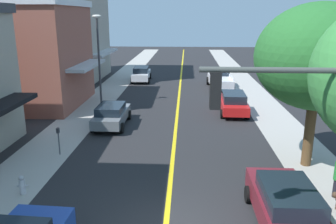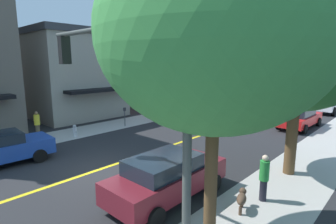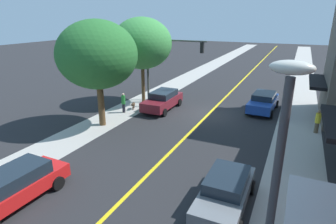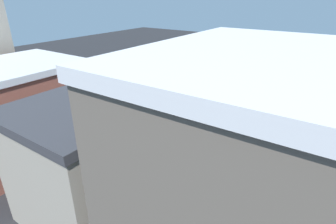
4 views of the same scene
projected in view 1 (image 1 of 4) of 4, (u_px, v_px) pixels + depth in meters
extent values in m
cube|color=black|center=(1.00, 107.00, 16.57)|extent=(1.32, 5.40, 0.24)
cube|color=#935142|center=(6.00, 57.00, 26.72)|extent=(11.42, 8.25, 7.56)
cube|color=silver|center=(0.00, 3.00, 25.63)|extent=(11.72, 8.55, 0.50)
cube|color=#B7BABF|center=(87.00, 65.00, 26.55)|extent=(1.35, 6.27, 0.24)
cube|color=#A39989|center=(56.00, 12.00, 36.66)|extent=(9.01, 10.53, 14.46)
cube|color=#B7BABF|center=(105.00, 53.00, 37.54)|extent=(1.23, 8.01, 0.24)
cylinder|color=brown|center=(309.00, 134.00, 15.99)|extent=(0.47, 0.47, 3.06)
ellipsoid|color=#286B2D|center=(318.00, 57.00, 15.01)|extent=(5.53, 5.53, 4.70)
cylinder|color=silver|center=(22.00, 187.00, 13.62)|extent=(0.24, 0.24, 0.62)
sphere|color=#B2B2B7|center=(21.00, 178.00, 13.52)|extent=(0.22, 0.22, 0.22)
cylinder|color=#B2B2B7|center=(18.00, 186.00, 13.62)|extent=(0.10, 0.10, 0.10)
cylinder|color=#B2B2B7|center=(26.00, 186.00, 13.60)|extent=(0.10, 0.10, 0.10)
cylinder|color=#4C4C51|center=(59.00, 144.00, 17.45)|extent=(0.07, 0.07, 1.17)
cube|color=#2D2D33|center=(58.00, 130.00, 17.25)|extent=(0.12, 0.18, 0.26)
cylinder|color=#474C47|center=(320.00, 70.00, 7.99)|extent=(5.61, 0.14, 0.14)
cube|color=black|center=(215.00, 90.00, 8.25)|extent=(0.26, 0.32, 0.90)
sphere|color=red|center=(216.00, 78.00, 8.17)|extent=(0.20, 0.20, 0.20)
sphere|color=yellow|center=(215.00, 90.00, 8.25)|extent=(0.20, 0.20, 0.20)
sphere|color=green|center=(215.00, 102.00, 8.33)|extent=(0.20, 0.20, 0.20)
cylinder|color=#38383D|center=(99.00, 63.00, 26.39)|extent=(0.16, 0.16, 6.68)
ellipsoid|color=silver|center=(97.00, 16.00, 25.44)|extent=(0.70, 0.36, 0.24)
cube|color=red|center=(233.00, 104.00, 25.08)|extent=(1.91, 4.84, 0.63)
cube|color=#19232D|center=(234.00, 97.00, 24.69)|extent=(1.64, 2.63, 0.57)
cylinder|color=black|center=(219.00, 103.00, 26.76)|extent=(0.24, 0.65, 0.64)
cylinder|color=black|center=(242.00, 103.00, 26.62)|extent=(0.24, 0.65, 0.64)
cylinder|color=black|center=(222.00, 114.00, 23.72)|extent=(0.24, 0.65, 0.64)
cylinder|color=black|center=(248.00, 114.00, 23.58)|extent=(0.24, 0.65, 0.64)
cube|color=maroon|center=(285.00, 208.00, 11.41)|extent=(1.86, 4.67, 0.75)
cube|color=#19232D|center=(289.00, 194.00, 11.01)|extent=(1.64, 2.52, 0.52)
cylinder|color=black|center=(248.00, 194.00, 13.04)|extent=(0.22, 0.64, 0.64)
cylinder|color=black|center=(298.00, 195.00, 12.94)|extent=(0.22, 0.64, 0.64)
cube|color=silver|center=(141.00, 75.00, 37.20)|extent=(1.93, 4.71, 0.70)
cube|color=#19232D|center=(141.00, 70.00, 36.80)|extent=(1.63, 2.57, 0.55)
cylinder|color=black|center=(135.00, 76.00, 38.77)|extent=(0.25, 0.65, 0.64)
cylinder|color=black|center=(150.00, 76.00, 38.76)|extent=(0.25, 0.65, 0.64)
cylinder|color=black|center=(132.00, 81.00, 35.82)|extent=(0.25, 0.65, 0.64)
cylinder|color=black|center=(148.00, 81.00, 35.81)|extent=(0.25, 0.65, 0.64)
cube|color=slate|center=(112.00, 116.00, 22.07)|extent=(1.77, 4.34, 0.61)
cube|color=#19232D|center=(111.00, 109.00, 21.72)|extent=(1.55, 2.35, 0.50)
cylinder|color=black|center=(104.00, 114.00, 23.58)|extent=(0.22, 0.64, 0.64)
cylinder|color=black|center=(129.00, 115.00, 23.49)|extent=(0.22, 0.64, 0.64)
cylinder|color=black|center=(93.00, 127.00, 20.82)|extent=(0.22, 0.64, 0.64)
cylinder|color=black|center=(121.00, 128.00, 20.74)|extent=(0.22, 0.64, 0.64)
cube|color=silver|center=(220.00, 80.00, 33.40)|extent=(2.12, 5.54, 0.77)
cube|color=#19232D|center=(219.00, 72.00, 34.17)|extent=(1.86, 2.03, 0.58)
cube|color=silver|center=(212.00, 77.00, 32.23)|extent=(0.19, 2.85, 0.24)
cube|color=silver|center=(231.00, 77.00, 32.19)|extent=(0.19, 2.85, 0.24)
cylinder|color=black|center=(208.00, 81.00, 35.32)|extent=(0.30, 0.81, 0.80)
cylinder|color=black|center=(227.00, 81.00, 35.28)|extent=(0.30, 0.81, 0.80)
cylinder|color=black|center=(212.00, 88.00, 31.74)|extent=(0.30, 0.81, 0.80)
cylinder|color=black|center=(233.00, 88.00, 31.69)|extent=(0.30, 0.81, 0.80)
cylinder|color=black|center=(336.00, 188.00, 13.37)|extent=(0.24, 0.24, 0.76)
sphere|color=#4C3828|center=(335.00, 195.00, 12.60)|extent=(0.24, 0.24, 0.24)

